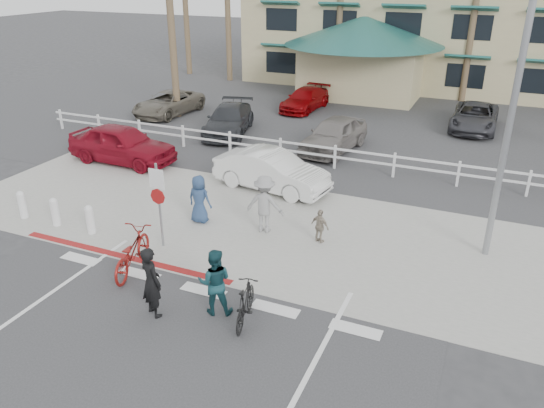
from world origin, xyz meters
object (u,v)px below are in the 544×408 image
at_px(sign_post, 159,201).
at_px(bike_black, 245,303).
at_px(car_red_compact, 122,144).
at_px(car_white_sedan, 272,171).
at_px(bike_red, 132,252).

relative_size(sign_post, bike_black, 1.77).
relative_size(sign_post, car_red_compact, 0.62).
bearing_deg(bike_black, car_white_sedan, -82.91).
relative_size(sign_post, car_white_sedan, 0.66).
bearing_deg(sign_post, bike_black, -30.84).
bearing_deg(car_white_sedan, bike_red, 179.36).
height_order(sign_post, car_white_sedan, sign_post).
bearing_deg(car_red_compact, bike_red, -139.26).
distance_m(bike_black, car_white_sedan, 8.03).
distance_m(sign_post, bike_red, 1.73).
height_order(sign_post, bike_red, sign_post).
xyz_separation_m(sign_post, car_red_compact, (-5.71, 5.53, -0.65)).
bearing_deg(bike_red, car_white_sedan, -113.59).
xyz_separation_m(car_white_sedan, car_red_compact, (-6.91, 0.23, 0.08)).
relative_size(bike_red, car_red_compact, 0.46).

